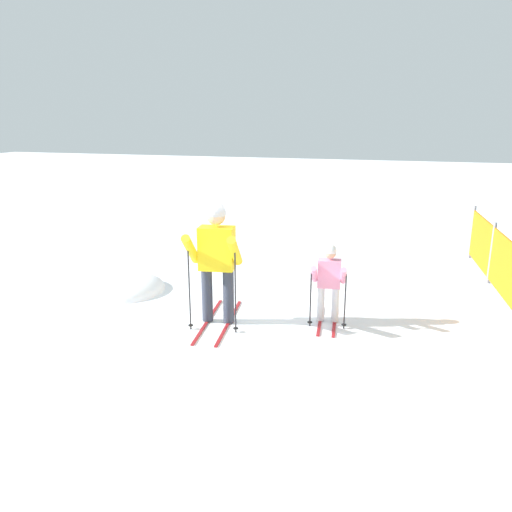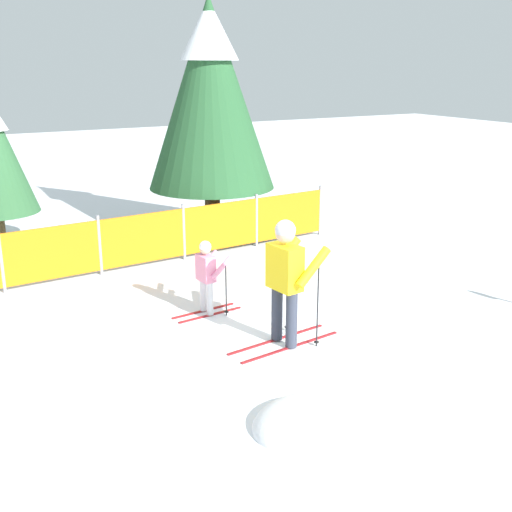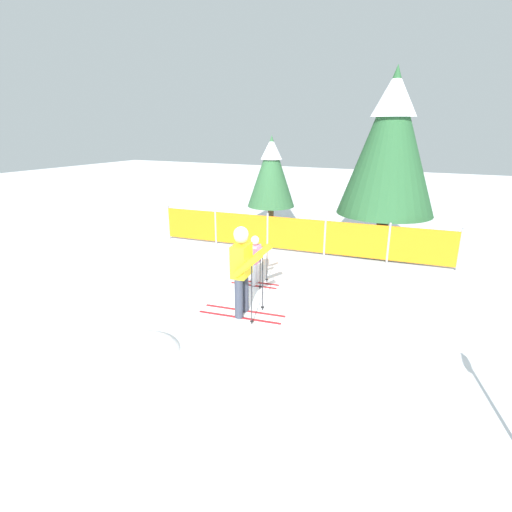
{
  "view_description": "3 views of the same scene",
  "coord_description": "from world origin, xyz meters",
  "views": [
    {
      "loc": [
        6.21,
        2.32,
        2.94
      ],
      "look_at": [
        -0.31,
        0.41,
        1.04
      ],
      "focal_mm": 35.0,
      "sensor_mm": 36.0,
      "label": 1
    },
    {
      "loc": [
        -4.59,
        -7.15,
        3.8
      ],
      "look_at": [
        -0.07,
        0.92,
        0.98
      ],
      "focal_mm": 45.0,
      "sensor_mm": 36.0,
      "label": 2
    },
    {
      "loc": [
        3.15,
        -6.48,
        3.52
      ],
      "look_at": [
        -0.2,
        0.45,
        1.05
      ],
      "focal_mm": 28.0,
      "sensor_mm": 36.0,
      "label": 3
    }
  ],
  "objects": [
    {
      "name": "ground_plane",
      "position": [
        0.0,
        0.0,
        0.0
      ],
      "size": [
        60.0,
        60.0,
        0.0
      ],
      "primitive_type": "plane",
      "color": "white"
    },
    {
      "name": "skier_adult",
      "position": [
        -0.19,
        -0.15,
        1.07
      ],
      "size": [
        1.72,
        0.81,
        1.79
      ],
      "rotation": [
        0.0,
        0.0,
        0.13
      ],
      "color": "maroon",
      "rests_on": "ground_plane"
    },
    {
      "name": "skier_child",
      "position": [
        -0.66,
        1.4,
        0.69
      ],
      "size": [
        1.13,
        0.56,
        1.19
      ],
      "rotation": [
        0.0,
        0.0,
        0.1
      ],
      "color": "maroon",
      "rests_on": "ground_plane"
    },
    {
      "name": "safety_fence",
      "position": [
        -0.71,
        4.16,
        0.56
      ],
      "size": [
        8.69,
        0.74,
        1.13
      ],
      "rotation": [
        0.0,
        0.0,
        0.08
      ],
      "color": "gray",
      "rests_on": "ground_plane"
    },
    {
      "name": "conifer_far",
      "position": [
        1.49,
        5.71,
        3.19
      ],
      "size": [
        2.78,
        2.78,
        5.16
      ],
      "color": "#4C3823",
      "rests_on": "ground_plane"
    },
    {
      "name": "snow_mound",
      "position": [
        -1.08,
        -2.09,
        0.0
      ],
      "size": [
        1.31,
        1.12,
        0.53
      ],
      "primitive_type": "ellipsoid",
      "color": "white",
      "rests_on": "ground_plane"
    }
  ]
}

